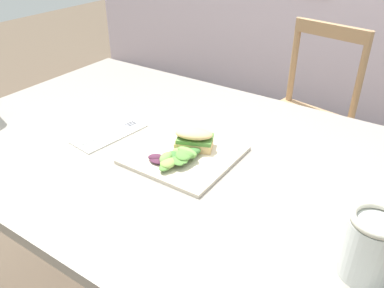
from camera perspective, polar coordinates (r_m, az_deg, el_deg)
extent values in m
cube|color=gray|center=(1.10, -4.04, -0.51)|extent=(1.32, 0.90, 0.03)
cube|color=#2D2D33|center=(1.88, -10.83, 0.03)|extent=(0.07, 0.07, 0.71)
cube|color=#2D2D33|center=(1.46, 26.08, -13.29)|extent=(0.07, 0.07, 0.71)
cylinder|color=tan|center=(1.98, 7.57, -2.75)|extent=(0.03, 0.03, 0.43)
cylinder|color=tan|center=(1.83, 15.95, -6.81)|extent=(0.03, 0.03, 0.43)
cylinder|color=tan|center=(2.22, 13.02, 0.71)|extent=(0.03, 0.03, 0.43)
cylinder|color=tan|center=(2.09, 20.73, -2.60)|extent=(0.03, 0.03, 0.43)
cube|color=tan|center=(1.91, 15.20, 2.96)|extent=(0.47, 0.47, 0.02)
cylinder|color=tan|center=(2.05, 14.64, 11.65)|extent=(0.03, 0.03, 0.42)
cylinder|color=tan|center=(1.91, 23.30, 8.77)|extent=(0.03, 0.03, 0.42)
cube|color=tan|center=(1.93, 19.75, 15.29)|extent=(0.36, 0.10, 0.06)
cube|color=beige|center=(1.03, -1.25, -1.66)|extent=(0.26, 0.26, 0.01)
cube|color=#DBB270|center=(1.04, 0.44, -0.15)|extent=(0.11, 0.09, 0.02)
cube|color=#518438|center=(1.04, 0.51, 0.78)|extent=(0.11, 0.09, 0.01)
ellipsoid|color=#DBB270|center=(1.02, 0.45, 1.44)|extent=(0.11, 0.09, 0.02)
ellipsoid|color=#4C2338|center=(1.00, -2.17, -2.02)|extent=(0.05, 0.05, 0.01)
ellipsoid|color=#518438|center=(0.98, -0.82, -1.55)|extent=(0.05, 0.05, 0.02)
ellipsoid|color=#4C2338|center=(0.99, -4.85, -2.23)|extent=(0.06, 0.05, 0.01)
ellipsoid|color=#6B9E47|center=(1.02, -1.34, -0.93)|extent=(0.05, 0.06, 0.02)
ellipsoid|color=#6B9E47|center=(0.99, -0.68, -1.12)|extent=(0.06, 0.03, 0.02)
ellipsoid|color=#84A84C|center=(0.96, -3.74, -2.70)|extent=(0.05, 0.06, 0.02)
ellipsoid|color=#518438|center=(0.99, -0.17, -1.42)|extent=(0.05, 0.05, 0.02)
ellipsoid|color=#6B9E47|center=(0.98, -3.79, -1.94)|extent=(0.04, 0.05, 0.02)
ellipsoid|color=#4C2338|center=(1.00, -5.27, -1.95)|extent=(0.05, 0.04, 0.01)
ellipsoid|color=#3D7033|center=(1.00, -0.25, -1.21)|extent=(0.06, 0.07, 0.02)
ellipsoid|color=#84A84C|center=(1.02, -2.10, -0.94)|extent=(0.04, 0.05, 0.01)
ellipsoid|color=#518438|center=(0.98, -1.54, -1.90)|extent=(0.07, 0.06, 0.01)
ellipsoid|color=#518438|center=(0.97, -2.25, -2.42)|extent=(0.06, 0.05, 0.01)
ellipsoid|color=#518438|center=(0.96, -3.94, -3.08)|extent=(0.04, 0.06, 0.01)
ellipsoid|color=#518438|center=(0.98, -1.22, -1.61)|extent=(0.07, 0.07, 0.01)
ellipsoid|color=#3D7033|center=(0.99, -2.80, -1.64)|extent=(0.04, 0.04, 0.01)
cube|color=silver|center=(1.16, -11.91, 1.45)|extent=(0.12, 0.22, 0.00)
cube|color=silver|center=(1.15, -12.86, 1.22)|extent=(0.04, 0.14, 0.00)
cube|color=silver|center=(1.19, -9.15, 2.76)|extent=(0.03, 0.05, 0.00)
cube|color=#38383D|center=(1.19, -8.66, 2.83)|extent=(0.01, 0.03, 0.00)
cube|color=#38383D|center=(1.19, -8.90, 2.96)|extent=(0.01, 0.03, 0.00)
cube|color=#38383D|center=(1.20, -9.12, 3.09)|extent=(0.01, 0.03, 0.00)
cylinder|color=gold|center=(0.76, 24.24, -14.39)|extent=(0.08, 0.08, 0.09)
cylinder|color=silver|center=(0.76, 24.44, -13.74)|extent=(0.09, 0.09, 0.12)
torus|color=#B7B29E|center=(0.71, 25.55, -9.96)|extent=(0.09, 0.09, 0.01)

